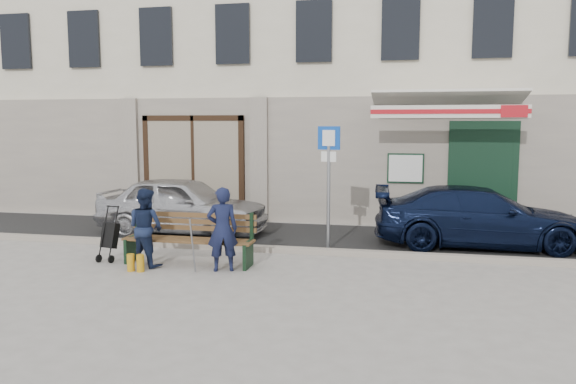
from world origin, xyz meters
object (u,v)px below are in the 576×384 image
(bench, at_px, (186,239))
(stroller, at_px, (110,237))
(car_navy, at_px, (480,217))
(parking_sign, at_px, (329,169))
(man, at_px, (222,229))
(car_silver, at_px, (183,205))
(woman, at_px, (146,227))

(bench, height_order, stroller, stroller)
(car_navy, bearing_deg, bench, 113.52)
(parking_sign, height_order, stroller, parking_sign)
(car_navy, distance_m, man, 5.45)
(car_silver, distance_m, man, 3.53)
(car_navy, relative_size, woman, 3.06)
(woman, bearing_deg, bench, -138.35)
(car_silver, relative_size, bench, 1.64)
(car_navy, bearing_deg, woman, 113.12)
(parking_sign, height_order, man, parking_sign)
(car_silver, bearing_deg, man, -143.12)
(parking_sign, relative_size, man, 1.70)
(man, xyz_separation_m, stroller, (-2.30, 0.28, -0.28))
(car_navy, distance_m, bench, 5.99)
(car_navy, xyz_separation_m, man, (-4.58, -2.95, 0.11))
(car_navy, height_order, man, man)
(car_navy, distance_m, parking_sign, 3.33)
(parking_sign, relative_size, stroller, 2.46)
(bench, bearing_deg, woman, -157.68)
(bench, distance_m, stroller, 1.50)
(man, relative_size, woman, 1.04)
(car_silver, height_order, man, man)
(woman, distance_m, stroller, 0.92)
(stroller, bearing_deg, bench, 13.79)
(bench, relative_size, woman, 1.71)
(man, distance_m, woman, 1.45)
(bench, bearing_deg, man, -21.52)
(bench, distance_m, man, 0.90)
(bench, distance_m, woman, 0.75)
(car_silver, distance_m, car_navy, 6.53)
(man, bearing_deg, parking_sign, -150.53)
(car_silver, height_order, woman, woman)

